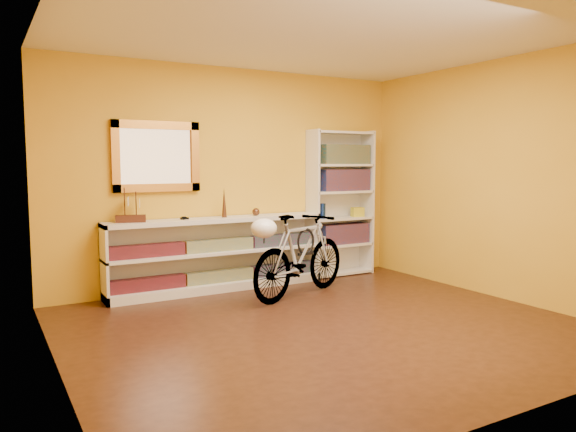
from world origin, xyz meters
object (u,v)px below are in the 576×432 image
console_unit (218,254)px  helmet (264,228)px  bookcase (341,203)px  bicycle (301,255)px

console_unit → helmet: helmet is taller
bookcase → helmet: bookcase is taller
console_unit → bicycle: (0.68, -0.73, 0.04)m
bookcase → console_unit: bearing=-179.2°
console_unit → helmet: 1.03m
console_unit → bookcase: size_ratio=1.37×
console_unit → helmet: bearing=-83.3°
bookcase → bicycle: size_ratio=1.20×
bookcase → helmet: 1.90m
bookcase → bicycle: (-1.07, -0.75, -0.48)m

